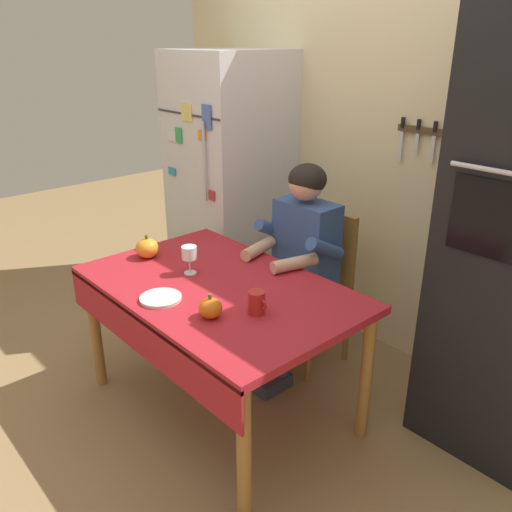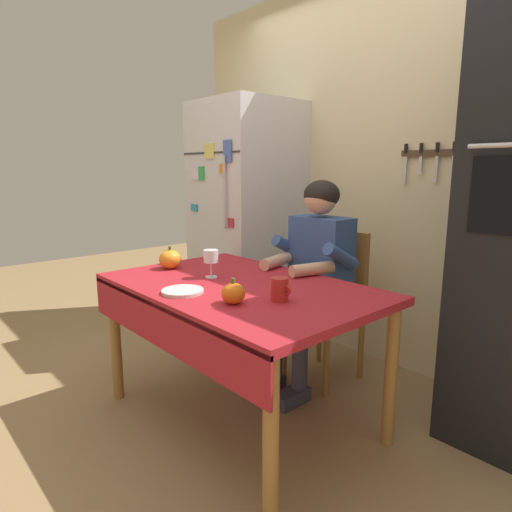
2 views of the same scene
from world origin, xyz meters
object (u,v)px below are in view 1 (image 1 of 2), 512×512
dining_table (215,301)px  serving_tray (161,298)px  refrigerator (231,185)px  chair_behind_person (318,281)px  pumpkin_medium (210,308)px  seated_person (298,254)px  wine_glass (189,254)px  pumpkin_large (147,248)px  coffee_mug (257,302)px

dining_table → serving_tray: serving_tray is taller
refrigerator → dining_table: bearing=-42.9°
dining_table → chair_behind_person: chair_behind_person is taller
pumpkin_medium → refrigerator: bearing=137.4°
refrigerator → seated_person: 0.99m
refrigerator → wine_glass: 1.16m
refrigerator → serving_tray: (0.90, -1.16, -0.15)m
pumpkin_medium → seated_person: bearing=107.3°
chair_behind_person → pumpkin_large: (-0.52, -0.85, 0.28)m
refrigerator → wine_glass: size_ratio=12.00×
dining_table → refrigerator: bearing=137.1°
chair_behind_person → coffee_mug: 0.94m
coffee_mug → dining_table: bearing=175.3°
refrigerator → wine_glass: bearing=-49.9°
pumpkin_large → wine_glass: bearing=8.5°
wine_glass → serving_tray: 0.33m
chair_behind_person → coffee_mug: chair_behind_person is taller
refrigerator → coffee_mug: 1.58m
dining_table → wine_glass: wine_glass is taller
wine_glass → pumpkin_large: size_ratio=1.14×
refrigerator → coffee_mug: bearing=-35.3°
dining_table → pumpkin_medium: bearing=-41.2°
serving_tray → pumpkin_medium: bearing=14.3°
pumpkin_large → serving_tray: 0.53m
seated_person → serving_tray: bearing=-92.3°
dining_table → pumpkin_medium: 0.33m
chair_behind_person → seated_person: (0.00, -0.19, 0.23)m
pumpkin_medium → pumpkin_large: bearing=169.0°
seated_person → serving_tray: seated_person is taller
dining_table → pumpkin_medium: size_ratio=12.47×
wine_glass → serving_tray: size_ratio=0.77×
coffee_mug → wine_glass: size_ratio=0.70×
pumpkin_large → serving_tray: pumpkin_large is taller
wine_glass → dining_table: bearing=0.8°
pumpkin_large → dining_table: bearing=5.6°
chair_behind_person → pumpkin_medium: (0.25, -1.00, 0.27)m
coffee_mug → wine_glass: bearing=177.4°
pumpkin_medium → coffee_mug: bearing=59.0°
serving_tray → dining_table: bearing=78.8°
chair_behind_person → serving_tray: (-0.04, -1.07, 0.24)m
dining_table → seated_person: 0.61m
pumpkin_medium → chair_behind_person: bearing=104.2°
chair_behind_person → seated_person: size_ratio=0.75×
seated_person → pumpkin_medium: (0.25, -0.81, 0.05)m
pumpkin_medium → dining_table: bearing=138.8°
refrigerator → pumpkin_large: bearing=-66.2°
chair_behind_person → serving_tray: chair_behind_person is taller
seated_person → wine_glass: (-0.18, -0.61, 0.11)m
seated_person → wine_glass: size_ratio=8.30×
chair_behind_person → refrigerator: bearing=174.4°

